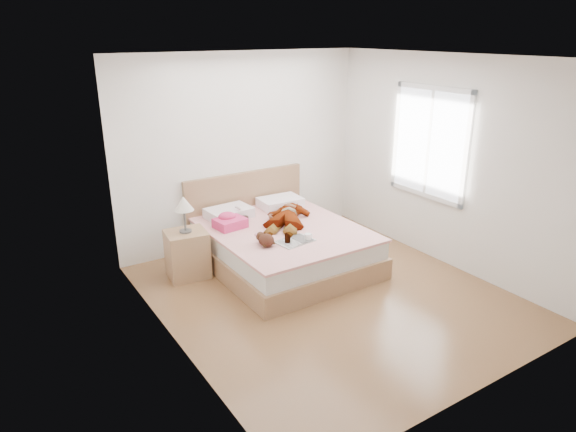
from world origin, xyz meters
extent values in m
plane|color=#4C2C17|center=(0.00, 0.00, 0.00)|extent=(4.00, 4.00, 0.00)
imported|color=white|center=(0.16, 1.12, 0.61)|extent=(1.45, 1.51, 0.21)
ellipsoid|color=black|center=(-0.41, 1.57, 0.55)|extent=(0.52, 0.58, 0.07)
cube|color=silver|center=(-0.34, 1.52, 0.67)|extent=(0.09, 0.08, 0.05)
plane|color=white|center=(0.00, 0.00, 2.60)|extent=(4.00, 4.00, 0.00)
plane|color=silver|center=(0.00, 2.00, 1.30)|extent=(3.60, 0.00, 3.60)
plane|color=beige|center=(0.00, -2.00, 1.30)|extent=(3.60, 0.00, 3.60)
plane|color=silver|center=(-1.80, 0.00, 1.30)|extent=(0.00, 4.00, 4.00)
plane|color=silver|center=(1.80, 0.00, 1.30)|extent=(0.00, 4.00, 4.00)
cube|color=white|center=(1.78, 0.30, 1.50)|extent=(0.02, 1.10, 1.30)
cube|color=silver|center=(1.78, -0.28, 1.50)|extent=(0.04, 0.06, 1.42)
cube|color=silver|center=(1.78, 0.88, 1.50)|extent=(0.04, 0.06, 1.42)
cube|color=silver|center=(1.78, 0.30, 0.82)|extent=(0.04, 1.22, 0.06)
cube|color=silver|center=(1.78, 0.30, 2.18)|extent=(0.04, 1.22, 0.06)
cube|color=silver|center=(1.77, 0.30, 1.50)|extent=(0.03, 0.04, 1.30)
cube|color=#8A6140|center=(0.00, 0.95, 0.13)|extent=(1.78, 2.08, 0.26)
cube|color=silver|center=(0.00, 0.95, 0.37)|extent=(1.70, 2.00, 0.22)
cube|color=silver|center=(0.00, 0.95, 0.49)|extent=(1.74, 2.04, 0.03)
cube|color=brown|center=(0.00, 1.96, 0.50)|extent=(1.80, 0.07, 1.00)
cube|color=white|center=(-0.40, 1.67, 0.57)|extent=(0.61, 0.44, 0.13)
cube|color=white|center=(0.40, 1.67, 0.57)|extent=(0.60, 0.43, 0.13)
cube|color=#EF4194|center=(-0.56, 1.33, 0.57)|extent=(0.40, 0.33, 0.12)
ellipsoid|color=#FF456F|center=(-0.57, 1.38, 0.65)|extent=(0.26, 0.22, 0.11)
cube|color=silver|center=(-0.13, 0.50, 0.52)|extent=(0.45, 0.33, 0.01)
cube|color=white|center=(-0.24, 0.49, 0.53)|extent=(0.25, 0.31, 0.02)
cube|color=#242424|center=(-0.02, 0.52, 0.53)|extent=(0.25, 0.31, 0.02)
cylinder|color=white|center=(0.02, 0.45, 0.55)|extent=(0.08, 0.08, 0.09)
torus|color=white|center=(0.06, 0.45, 0.56)|extent=(0.06, 0.02, 0.06)
cylinder|color=black|center=(0.02, 0.45, 0.59)|extent=(0.07, 0.07, 0.00)
ellipsoid|color=black|center=(-0.47, 0.57, 0.58)|extent=(0.19, 0.22, 0.15)
ellipsoid|color=beige|center=(-0.47, 0.56, 0.60)|extent=(0.10, 0.11, 0.07)
sphere|color=black|center=(-0.49, 0.68, 0.60)|extent=(0.11, 0.11, 0.11)
sphere|color=pink|center=(-0.53, 0.71, 0.62)|extent=(0.04, 0.04, 0.04)
sphere|color=#F8A2CB|center=(-0.45, 0.72, 0.62)|extent=(0.04, 0.04, 0.04)
ellipsoid|color=#33190E|center=(-0.53, 0.52, 0.55)|extent=(0.05, 0.07, 0.03)
ellipsoid|color=black|center=(-0.41, 0.53, 0.55)|extent=(0.05, 0.07, 0.03)
cube|color=olive|center=(-1.15, 1.33, 0.29)|extent=(0.52, 0.48, 0.58)
cylinder|color=#4C4C4C|center=(-1.15, 1.33, 0.59)|extent=(0.17, 0.17, 0.02)
cylinder|color=#535353|center=(-1.15, 1.33, 0.74)|extent=(0.03, 0.03, 0.30)
cone|color=silver|center=(-1.15, 1.33, 0.94)|extent=(0.26, 0.26, 0.17)
camera|label=1|loc=(-3.21, -4.10, 2.84)|focal=32.00mm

